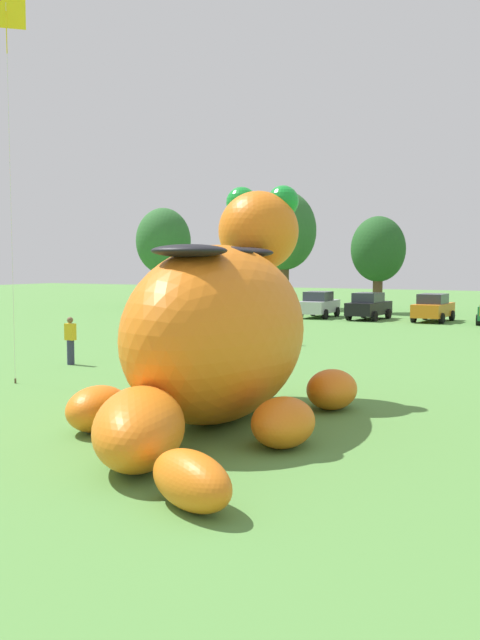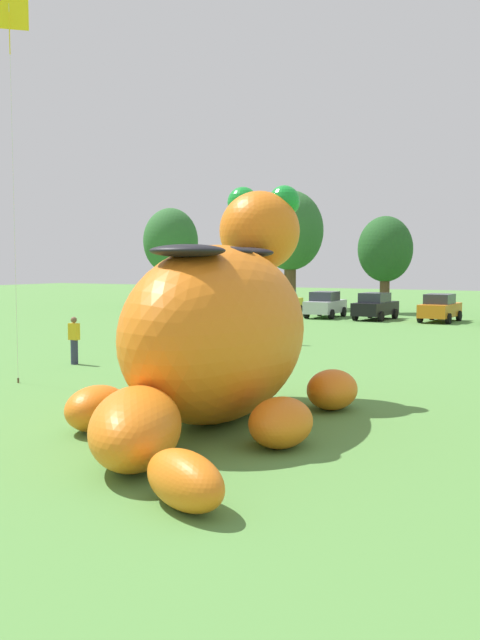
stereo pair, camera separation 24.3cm
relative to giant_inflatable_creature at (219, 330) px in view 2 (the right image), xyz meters
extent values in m
plane|color=#568E42|center=(-0.77, 0.76, -2.10)|extent=(160.00, 160.00, 0.00)
ellipsoid|color=orange|center=(-0.02, 0.01, -0.06)|extent=(4.80, 7.74, 4.06)
ellipsoid|color=orange|center=(-0.55, 3.04, 2.40)|extent=(2.52, 2.69, 2.14)
sphere|color=green|center=(-1.18, 3.25, 3.21)|extent=(0.86, 0.86, 0.86)
sphere|color=green|center=(-0.02, 3.45, 3.21)|extent=(0.86, 0.86, 0.86)
ellipsoid|color=black|center=(-0.30, 1.61, 1.81)|extent=(1.82, 1.56, 0.27)
ellipsoid|color=black|center=(-0.02, 0.01, 1.81)|extent=(1.82, 1.56, 0.27)
ellipsoid|color=black|center=(0.29, -1.77, 1.81)|extent=(1.82, 1.56, 0.27)
ellipsoid|color=orange|center=(-2.58, 1.58, -1.60)|extent=(1.52, 1.93, 0.99)
ellipsoid|color=orange|center=(1.86, 2.36, -1.60)|extent=(1.52, 1.93, 0.99)
ellipsoid|color=orange|center=(-1.72, -2.30, -1.60)|extent=(1.52, 1.93, 0.99)
ellipsoid|color=orange|center=(2.37, -1.59, -1.60)|extent=(1.52, 1.93, 0.99)
ellipsoid|color=orange|center=(0.69, -4.08, -1.38)|extent=(3.03, 3.63, 1.42)
ellipsoid|color=orange|center=(2.69, -5.51, -1.66)|extent=(2.05, 1.65, 0.87)
cube|color=yellow|center=(-13.44, 30.92, -1.38)|extent=(2.00, 4.22, 0.80)
cube|color=#2D333D|center=(-13.43, 30.77, -0.68)|extent=(1.64, 2.07, 0.60)
cylinder|color=black|center=(-14.39, 32.12, -1.78)|extent=(0.29, 0.66, 0.64)
cylinder|color=black|center=(-12.69, 32.25, -1.78)|extent=(0.29, 0.66, 0.64)
cylinder|color=black|center=(-14.20, 29.59, -1.78)|extent=(0.29, 0.66, 0.64)
cylinder|color=black|center=(-12.50, 29.72, -1.78)|extent=(0.29, 0.66, 0.64)
cube|color=#B7BABF|center=(-9.81, 30.06, -1.38)|extent=(1.97, 4.20, 0.80)
cube|color=#2D333D|center=(-9.80, 29.91, -0.68)|extent=(1.62, 2.06, 0.60)
cylinder|color=black|center=(-10.75, 31.27, -1.78)|extent=(0.28, 0.65, 0.64)
cylinder|color=black|center=(-9.05, 31.39, -1.78)|extent=(0.28, 0.65, 0.64)
cylinder|color=black|center=(-10.58, 28.74, -1.78)|extent=(0.28, 0.65, 0.64)
cylinder|color=black|center=(-8.88, 28.85, -1.78)|extent=(0.28, 0.65, 0.64)
cube|color=black|center=(-6.33, 29.94, -1.38)|extent=(1.87, 4.17, 0.80)
cube|color=#2D333D|center=(-6.34, 29.79, -0.68)|extent=(1.58, 2.03, 0.60)
cylinder|color=black|center=(-7.13, 31.25, -1.78)|extent=(0.27, 0.65, 0.64)
cylinder|color=black|center=(-5.43, 31.18, -1.78)|extent=(0.27, 0.65, 0.64)
cylinder|color=black|center=(-7.24, 28.71, -1.78)|extent=(0.27, 0.65, 0.64)
cylinder|color=black|center=(-5.54, 28.64, -1.78)|extent=(0.27, 0.65, 0.64)
cube|color=orange|center=(-2.33, 30.28, -1.38)|extent=(1.78, 4.13, 0.80)
cube|color=#2D333D|center=(-2.33, 30.13, -0.68)|extent=(1.54, 2.00, 0.60)
cylinder|color=black|center=(-3.15, 31.56, -1.78)|extent=(0.25, 0.64, 0.64)
cylinder|color=black|center=(-1.45, 31.53, -1.78)|extent=(0.25, 0.64, 0.64)
cylinder|color=black|center=(-3.20, 29.02, -1.78)|extent=(0.25, 0.64, 0.64)
cylinder|color=black|center=(-1.50, 28.99, -1.78)|extent=(0.25, 0.64, 0.64)
cylinder|color=brown|center=(-26.43, 36.17, -0.65)|extent=(0.83, 0.83, 2.89)
ellipsoid|color=#2D662D|center=(-26.43, 36.17, 3.33)|extent=(4.62, 4.62, 5.54)
cylinder|color=brown|center=(-16.06, 37.80, -0.46)|extent=(0.94, 0.94, 3.28)
ellipsoid|color=#2D662D|center=(-16.06, 37.80, 4.07)|extent=(5.25, 5.25, 6.29)
cylinder|color=brown|center=(-7.72, 36.04, -0.87)|extent=(0.70, 0.70, 2.45)
ellipsoid|color=#235623|center=(-7.72, 36.04, 2.50)|extent=(3.91, 3.91, 4.70)
cylinder|color=#2D334C|center=(-5.28, 14.64, -1.66)|extent=(0.26, 0.26, 0.88)
cube|color=black|center=(-5.28, 14.64, -0.92)|extent=(0.38, 0.22, 0.60)
sphere|color=brown|center=(-5.28, 14.64, -0.50)|extent=(0.22, 0.22, 0.22)
cylinder|color=black|center=(-12.67, 26.83, -1.66)|extent=(0.26, 0.26, 0.88)
cube|color=gold|center=(-12.67, 26.83, -0.92)|extent=(0.38, 0.22, 0.60)
sphere|color=#9E7051|center=(-12.67, 26.83, -0.50)|extent=(0.22, 0.22, 0.22)
cylinder|color=#2D334C|center=(-5.60, 7.69, -1.66)|extent=(0.26, 0.26, 0.88)
cube|color=#2D4CA5|center=(-5.60, 7.69, -0.92)|extent=(0.38, 0.22, 0.60)
sphere|color=beige|center=(-5.60, 7.69, -0.50)|extent=(0.22, 0.22, 0.22)
cylinder|color=#2D334C|center=(-9.23, 5.26, -1.66)|extent=(0.26, 0.26, 0.88)
cube|color=gold|center=(-9.23, 5.26, -0.92)|extent=(0.38, 0.22, 0.60)
sphere|color=brown|center=(-9.23, 5.26, -0.50)|extent=(0.22, 0.22, 0.22)
cylinder|color=brown|center=(-7.97, 1.37, -2.02)|extent=(0.06, 0.06, 0.15)
cylinder|color=silver|center=(-7.97, 1.37, 3.60)|extent=(0.01, 0.01, 11.10)
cube|color=yellow|center=(-7.97, 1.37, 9.15)|extent=(1.13, 1.13, 1.44)
cylinder|color=yellow|center=(-7.97, 1.37, 8.25)|extent=(0.03, 0.03, 1.20)
camera|label=1|loc=(8.33, -14.38, 1.57)|focal=40.49mm
camera|label=2|loc=(8.54, -14.26, 1.57)|focal=40.49mm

